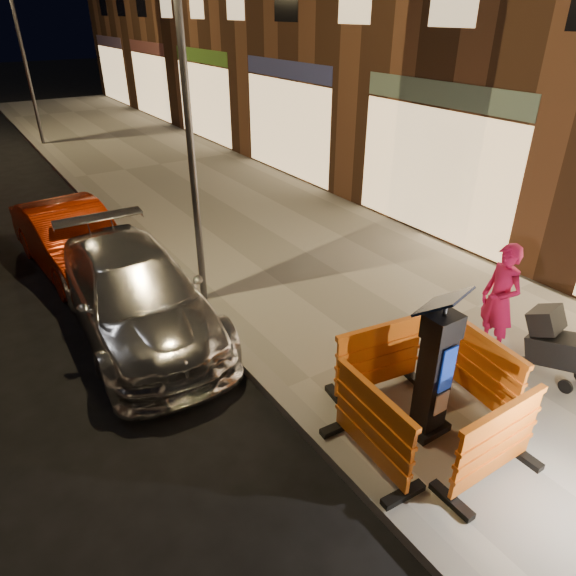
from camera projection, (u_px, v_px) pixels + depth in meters
ground_plane at (280, 399)px, 7.29m from camera, size 120.00×120.00×0.00m
sidewalk at (428, 330)px, 8.70m from camera, size 6.00×60.00×0.15m
kerb at (280, 395)px, 7.25m from camera, size 0.30×60.00×0.15m
parking_kiosk at (435, 369)px, 6.10m from camera, size 0.66×0.66×1.91m
barrier_front at (496, 445)px, 5.61m from camera, size 1.37×0.57×1.06m
barrier_back at (378, 358)px, 7.00m from camera, size 1.43×0.76×1.06m
barrier_kerbside at (372, 427)px, 5.85m from camera, size 0.64×1.40×1.06m
barrier_bldgside at (481, 370)px, 6.76m from camera, size 0.73×1.43×1.06m
car_silver at (142, 330)px, 8.84m from camera, size 2.22×4.98×1.42m
car_red at (79, 269)px, 10.93m from camera, size 1.79×4.25×1.37m
man at (500, 300)px, 7.68m from camera, size 0.53×0.72×1.78m
stroller at (557, 346)px, 7.30m from camera, size 0.66×0.88×1.01m
street_lamp_mid at (189, 133)px, 8.10m from camera, size 0.12×0.12×6.00m
street_lamp_far at (25, 62)px, 19.10m from camera, size 0.12×0.12×6.00m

